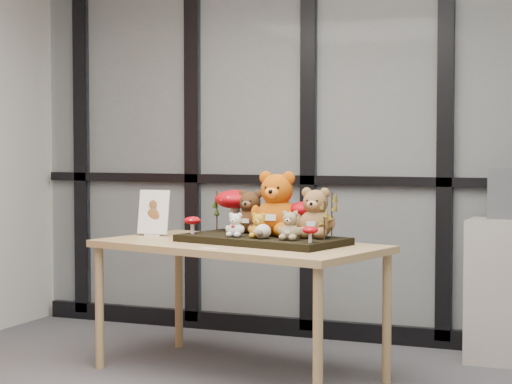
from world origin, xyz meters
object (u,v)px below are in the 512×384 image
at_px(bear_brown_medium, 250,209).
at_px(bear_tan_back, 316,210).
at_px(bear_white_bow, 236,224).
at_px(mushroom_front_left, 192,224).
at_px(bear_beige_small, 290,224).
at_px(display_table, 239,255).
at_px(bear_pooh_yellow, 277,200).
at_px(plush_cream_hedgehog, 263,231).
at_px(mushroom_back_left, 235,208).
at_px(mushroom_front_right, 310,234).
at_px(diorama_tray, 262,240).
at_px(bear_small_yellow, 259,224).
at_px(sign_holder, 154,215).
at_px(mushroom_back_right, 306,217).

xyz_separation_m(bear_brown_medium, bear_tan_back, (0.43, -0.12, 0.01)).
xyz_separation_m(bear_brown_medium, bear_white_bow, (0.01, -0.24, -0.06)).
bearing_deg(mushroom_front_left, bear_beige_small, -10.61).
bearing_deg(display_table, bear_pooh_yellow, 38.15).
height_order(bear_pooh_yellow, plush_cream_hedgehog, bear_pooh_yellow).
height_order(bear_brown_medium, mushroom_back_left, bear_brown_medium).
bearing_deg(mushroom_back_left, mushroom_front_right, -35.53).
height_order(display_table, bear_tan_back, bear_tan_back).
relative_size(mushroom_front_left, mushroom_front_right, 1.15).
distance_m(diorama_tray, bear_pooh_yellow, 0.23).
bearing_deg(mushroom_back_left, display_table, -62.82).
relative_size(display_table, mushroom_back_left, 6.49).
bearing_deg(display_table, mushroom_front_left, -166.43).
bearing_deg(plush_cream_hedgehog, bear_small_yellow, 155.70).
xyz_separation_m(display_table, sign_holder, (-0.63, 0.18, 0.19)).
distance_m(bear_white_bow, plush_cream_hedgehog, 0.18).
height_order(bear_small_yellow, plush_cream_hedgehog, bear_small_yellow).
xyz_separation_m(bear_tan_back, bear_beige_small, (-0.09, -0.17, -0.06)).
relative_size(bear_pooh_yellow, mushroom_back_left, 1.48).
height_order(bear_pooh_yellow, bear_beige_small, bear_pooh_yellow).
xyz_separation_m(bear_beige_small, sign_holder, (-0.97, 0.29, -0.00)).
height_order(bear_beige_small, sign_holder, sign_holder).
distance_m(diorama_tray, mushroom_back_right, 0.27).
xyz_separation_m(diorama_tray, bear_pooh_yellow, (0.07, 0.06, 0.22)).
bearing_deg(diorama_tray, bear_small_yellow, -64.59).
relative_size(diorama_tray, bear_pooh_yellow, 2.31).
relative_size(diorama_tray, plush_cream_hedgehog, 10.48).
distance_m(bear_brown_medium, bear_white_bow, 0.24).
height_order(bear_brown_medium, mushroom_front_right, bear_brown_medium).
bearing_deg(bear_brown_medium, mushroom_front_left, -134.83).
bearing_deg(bear_beige_small, mushroom_back_right, 101.90).
xyz_separation_m(bear_pooh_yellow, plush_cream_hedgehog, (-0.01, -0.19, -0.15)).
bearing_deg(mushroom_front_right, bear_brown_medium, 142.65).
xyz_separation_m(display_table, bear_tan_back, (0.43, 0.05, 0.25)).
bearing_deg(display_table, bear_small_yellow, -11.85).
bearing_deg(bear_beige_small, bear_brown_medium, 154.65).
xyz_separation_m(bear_white_bow, bear_beige_small, (0.33, -0.05, 0.01)).
distance_m(bear_small_yellow, plush_cream_hedgehog, 0.06).
relative_size(bear_beige_small, mushroom_back_right, 0.80).
relative_size(diorama_tray, mushroom_back_left, 3.42).
bearing_deg(mushroom_back_right, mushroom_front_right, -67.54).
bearing_deg(sign_holder, plush_cream_hedgehog, -23.57).
bearing_deg(mushroom_back_left, plush_cream_hedgehog, -47.74).
height_order(bear_white_bow, mushroom_front_left, bear_white_bow).
relative_size(bear_brown_medium, bear_white_bow, 1.86).
distance_m(bear_beige_small, mushroom_front_left, 0.64).
distance_m(bear_tan_back, mushroom_front_right, 0.28).
bearing_deg(mushroom_back_left, bear_small_yellow, -48.75).
bearing_deg(plush_cream_hedgehog, mushroom_back_left, 146.63).
xyz_separation_m(bear_tan_back, plush_cream_hedgehog, (-0.24, -0.16, -0.11)).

